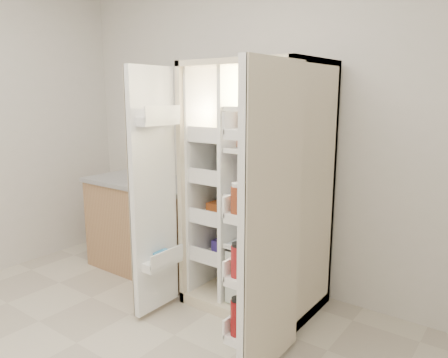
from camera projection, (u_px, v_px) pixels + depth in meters
The scene contains 5 objects.
wall_back at pixel (265, 122), 3.43m from camera, with size 4.00×0.02×2.70m, color silver.
refrigerator at pixel (262, 207), 3.16m from camera, with size 0.92×0.70×1.80m.
freezer_door at pixel (154, 194), 2.96m from camera, with size 0.15×0.40×1.72m.
fridge_door at pixel (268, 225), 2.32m from camera, with size 0.17×0.58×1.72m.
kitchen_counter at pixel (150, 225), 3.81m from camera, with size 1.14×0.61×0.83m.
Camera 1 is at (1.79, -0.97, 1.58)m, focal length 34.00 mm.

